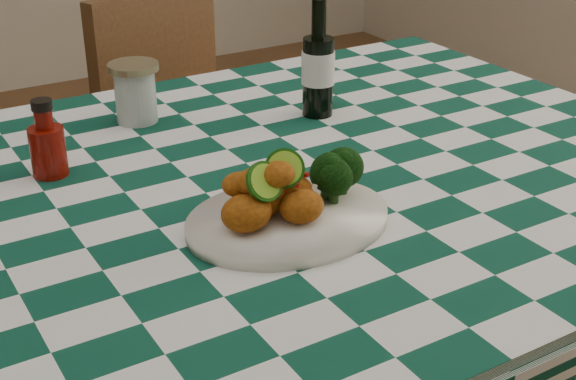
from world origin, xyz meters
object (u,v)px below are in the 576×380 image
fried_chicken_pile (275,190)px  wooden_chair_right (217,175)px  mason_jar (135,93)px  plate (288,220)px  beer_bottle (318,58)px  ketchup_bottle (46,138)px

fried_chicken_pile → wooden_chair_right: wooden_chair_right is taller
mason_jar → wooden_chair_right: bearing=48.3°
plate → mason_jar: bearing=93.4°
plate → fried_chicken_pile: bearing=180.0°
fried_chicken_pile → plate: bearing=0.0°
mason_jar → plate: bearing=-86.6°
plate → fried_chicken_pile: (-0.02, 0.00, 0.05)m
beer_bottle → wooden_chair_right: (0.03, 0.51, -0.44)m
plate → beer_bottle: bearing=51.7°
fried_chicken_pile → ketchup_bottle: (-0.21, 0.33, 0.00)m
ketchup_bottle → mason_jar: 0.25m
plate → ketchup_bottle: 0.41m
ketchup_bottle → wooden_chair_right: ketchup_bottle is taller
ketchup_bottle → beer_bottle: size_ratio=0.57×
mason_jar → wooden_chair_right: size_ratio=0.12×
plate → ketchup_bottle: size_ratio=2.35×
mason_jar → beer_bottle: (0.30, -0.14, 0.05)m
plate → wooden_chair_right: bearing=70.5°
fried_chicken_pile → beer_bottle: bearing=49.6°
fried_chicken_pile → ketchup_bottle: size_ratio=1.06×
ketchup_bottle → wooden_chair_right: size_ratio=0.14×
beer_bottle → wooden_chair_right: bearing=86.4°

